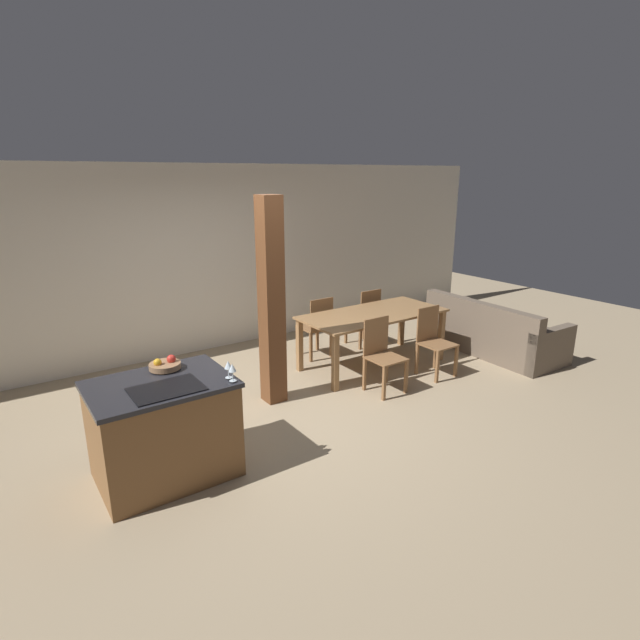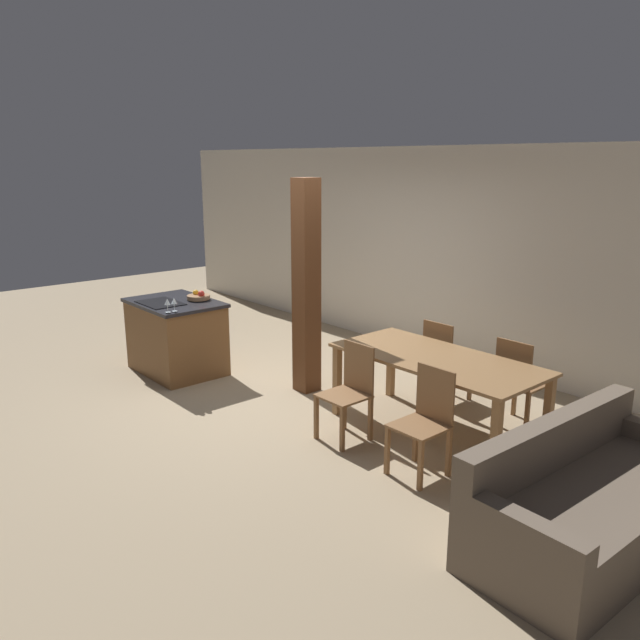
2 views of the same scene
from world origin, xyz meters
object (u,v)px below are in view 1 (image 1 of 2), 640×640
(wine_glass_middle, at_px, (228,365))
(dining_chair_far_left, at_px, (317,326))
(fruit_bowl, at_px, (165,365))
(dining_chair_far_right, at_px, (365,316))
(dining_chair_near_right, at_px, (433,340))
(dining_chair_near_left, at_px, (382,354))
(wine_glass_near, at_px, (232,368))
(kitchen_island, at_px, (164,429))
(timber_post, at_px, (271,303))
(dining_table, at_px, (373,319))
(couch, at_px, (492,334))

(wine_glass_middle, relative_size, dining_chair_far_left, 0.17)
(fruit_bowl, height_order, dining_chair_far_right, fruit_bowl)
(dining_chair_near_right, xyz_separation_m, dining_chair_far_right, (0.00, 1.38, 0.00))
(dining_chair_near_left, bearing_deg, dining_chair_far_left, 90.00)
(dining_chair_far_left, relative_size, dining_chair_far_right, 1.00)
(wine_glass_near, bearing_deg, dining_chair_near_right, 11.43)
(fruit_bowl, relative_size, dining_chair_far_left, 0.31)
(wine_glass_middle, bearing_deg, kitchen_island, 152.26)
(kitchen_island, relative_size, timber_post, 0.49)
(fruit_bowl, bearing_deg, timber_post, 21.00)
(fruit_bowl, distance_m, timber_post, 1.51)
(dining_chair_far_left, xyz_separation_m, dining_chair_far_right, (0.90, 0.00, 0.00))
(dining_chair_near_right, bearing_deg, timber_post, 166.64)
(fruit_bowl, xyz_separation_m, wine_glass_near, (0.37, -0.60, 0.08))
(dining_chair_near_left, bearing_deg, wine_glass_near, -164.19)
(wine_glass_near, xyz_separation_m, dining_table, (2.69, 1.32, -0.35))
(wine_glass_middle, bearing_deg, dining_chair_near_right, 10.01)
(kitchen_island, bearing_deg, dining_chair_far_left, 31.19)
(dining_chair_far_right, height_order, couch, dining_chair_far_right)
(kitchen_island, bearing_deg, timber_post, 27.28)
(dining_table, relative_size, dining_chair_far_left, 2.23)
(fruit_bowl, height_order, dining_chair_far_left, fruit_bowl)
(dining_chair_far_left, bearing_deg, couch, 150.33)
(wine_glass_near, xyz_separation_m, dining_chair_far_right, (3.14, 2.01, -0.54))
(wine_glass_near, height_order, dining_chair_near_right, wine_glass_near)
(fruit_bowl, distance_m, dining_table, 3.16)
(kitchen_island, height_order, dining_chair_far_left, same)
(dining_table, xyz_separation_m, timber_post, (-1.67, -0.19, 0.51))
(couch, distance_m, timber_post, 3.63)
(kitchen_island, xyz_separation_m, dining_chair_near_left, (2.75, 0.29, 0.02))
(kitchen_island, height_order, dining_table, kitchen_island)
(dining_chair_near_left, distance_m, timber_post, 1.50)
(dining_table, distance_m, dining_chair_near_left, 0.84)
(dining_table, xyz_separation_m, couch, (1.82, -0.60, -0.38))
(dining_table, relative_size, dining_chair_near_left, 2.23)
(couch, bearing_deg, dining_table, 73.78)
(dining_chair_far_left, distance_m, couch, 2.62)
(dining_chair_far_right, bearing_deg, dining_table, 56.96)
(dining_chair_near_left, xyz_separation_m, dining_chair_far_right, (0.90, 1.38, 0.00))
(dining_chair_near_left, distance_m, dining_chair_near_right, 0.90)
(dining_chair_near_right, bearing_deg, fruit_bowl, -179.46)
(dining_chair_far_left, relative_size, couch, 0.44)
(fruit_bowl, distance_m, wine_glass_near, 0.71)
(dining_chair_near_left, bearing_deg, dining_table, 56.96)
(wine_glass_middle, bearing_deg, wine_glass_near, -90.00)
(dining_chair_far_right, bearing_deg, dining_chair_near_left, 56.96)
(wine_glass_near, relative_size, dining_chair_far_left, 0.17)
(fruit_bowl, distance_m, dining_chair_near_left, 2.66)
(dining_chair_near_left, relative_size, couch, 0.44)
(couch, bearing_deg, dining_chair_near_left, 94.29)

